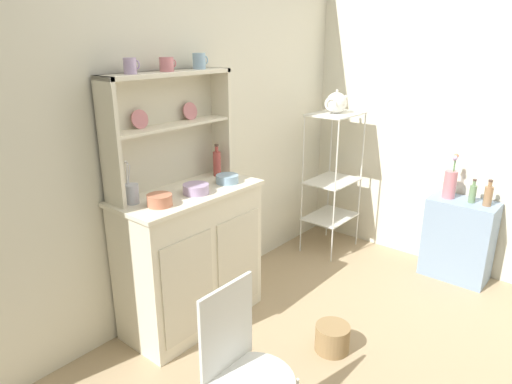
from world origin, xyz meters
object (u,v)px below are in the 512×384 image
object	(u,v)px
vinegar_bottle	(488,195)
bakers_rack	(333,170)
cup_lilac_0	(130,66)
flower_vase	(450,183)
utensil_jar	(132,193)
floor_basket	(332,338)
hutch_shelf_unit	(166,121)
wire_chair	(241,362)
bowl_mixing_large	(160,200)
hutch_cabinet	(191,256)
side_shelf_blue	(458,239)
jam_bottle	(217,163)
oil_bottle	(473,193)
porcelain_teapot	(336,103)

from	to	relation	value
vinegar_bottle	bakers_rack	bearing A→B (deg)	99.26
cup_lilac_0	flower_vase	size ratio (longest dim) A/B	0.25
cup_lilac_0	utensil_jar	size ratio (longest dim) A/B	0.35
floor_basket	utensil_jar	size ratio (longest dim) A/B	0.85
hutch_shelf_unit	flower_vase	xyz separation A→B (m)	(1.71, -1.19, -0.56)
wire_chair	floor_basket	xyz separation A→B (m)	(0.91, 0.08, -0.43)
bowl_mixing_large	flower_vase	bearing A→B (deg)	-25.71
bakers_rack	flower_vase	size ratio (longest dim) A/B	3.50
hutch_cabinet	utensil_jar	world-z (taller)	utensil_jar
floor_basket	bowl_mixing_large	distance (m)	1.31
side_shelf_blue	wire_chair	size ratio (longest dim) A/B	0.74
floor_basket	jam_bottle	distance (m)	1.32
hutch_cabinet	jam_bottle	size ratio (longest dim) A/B	4.37
hutch_cabinet	hutch_shelf_unit	size ratio (longest dim) A/B	1.08
side_shelf_blue	wire_chair	bearing A→B (deg)	175.25
jam_bottle	bowl_mixing_large	bearing A→B (deg)	-165.48
oil_bottle	bowl_mixing_large	bearing A→B (deg)	150.48
flower_vase	utensil_jar	bearing A→B (deg)	151.69
bakers_rack	bowl_mixing_large	world-z (taller)	bakers_rack
porcelain_teapot	vinegar_bottle	world-z (taller)	porcelain_teapot
bowl_mixing_large	porcelain_teapot	xyz separation A→B (m)	(1.78, -0.05, 0.35)
wire_chair	vinegar_bottle	bearing A→B (deg)	17.95
cup_lilac_0	porcelain_teapot	world-z (taller)	cup_lilac_0
wire_chair	vinegar_bottle	world-z (taller)	wire_chair
bakers_rack	wire_chair	world-z (taller)	bakers_rack
bakers_rack	vinegar_bottle	size ratio (longest dim) A/B	6.18
wire_chair	porcelain_teapot	xyz separation A→B (m)	(2.11, 0.83, 0.77)
hutch_shelf_unit	side_shelf_blue	size ratio (longest dim) A/B	1.38
hutch_cabinet	bowl_mixing_large	xyz separation A→B (m)	(-0.27, -0.07, 0.47)
cup_lilac_0	side_shelf_blue	bearing A→B (deg)	-32.95
jam_bottle	hutch_cabinet	bearing A→B (deg)	-165.93
floor_basket	flower_vase	bearing A→B (deg)	-6.19
porcelain_teapot	flower_vase	distance (m)	1.07
floor_basket	utensil_jar	distance (m)	1.45
floor_basket	porcelain_teapot	world-z (taller)	porcelain_teapot
floor_basket	jam_bottle	bearing A→B (deg)	88.12
utensil_jar	vinegar_bottle	distance (m)	2.48
side_shelf_blue	cup_lilac_0	size ratio (longest dim) A/B	7.47
jam_bottle	utensil_jar	distance (m)	0.69
hutch_cabinet	porcelain_teapot	bearing A→B (deg)	-4.61
cup_lilac_0	vinegar_bottle	distance (m)	2.59
cup_lilac_0	vinegar_bottle	size ratio (longest dim) A/B	0.43
porcelain_teapot	bowl_mixing_large	bearing A→B (deg)	178.44
floor_basket	vinegar_bottle	distance (m)	1.58
wire_chair	porcelain_teapot	size ratio (longest dim) A/B	3.30
side_shelf_blue	wire_chair	distance (m)	2.32
utensil_jar	vinegar_bottle	bearing A→B (deg)	-33.89
hutch_shelf_unit	flower_vase	world-z (taller)	hutch_shelf_unit
floor_basket	oil_bottle	xyz separation A→B (m)	(1.39, -0.32, 0.62)
bakers_rack	vinegar_bottle	bearing A→B (deg)	-80.74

